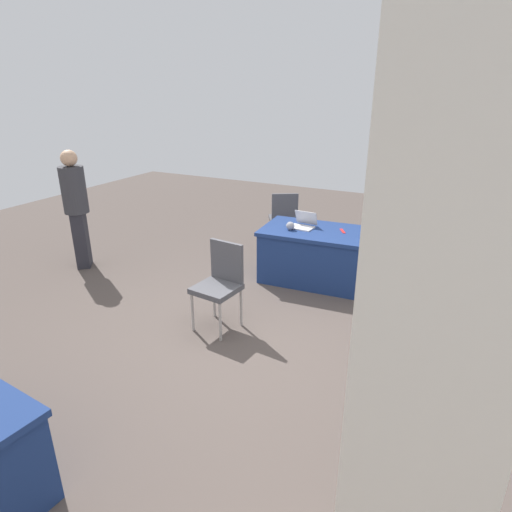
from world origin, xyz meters
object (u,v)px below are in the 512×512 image
chair_near_front (409,260)px  chair_tucked_left (284,216)px  laptop_silver (303,224)px  table_foreground (314,255)px  yarn_ball (290,226)px  scissors_red (343,231)px  person_attendee_standing (76,204)px  chair_aisle (220,280)px

chair_near_front → chair_tucked_left: (2.13, -1.10, -0.02)m
chair_near_front → laptop_silver: chair_near_front is taller
table_foreground → yarn_ball: (0.30, 0.16, 0.42)m
yarn_ball → scissors_red: (-0.64, -0.26, -0.05)m
chair_near_front → person_attendee_standing: person_attendee_standing is taller
chair_near_front → scissors_red: size_ratio=5.37×
scissors_red → chair_near_front: bearing=47.1°
scissors_red → table_foreground: bearing=-104.4°
chair_tucked_left → table_foreground: bearing=-78.4°
person_attendee_standing → table_foreground: bearing=70.6°
chair_tucked_left → chair_aisle: bearing=-112.0°
chair_near_front → laptop_silver: 1.46m
yarn_ball → table_foreground: bearing=-151.9°
chair_aisle → scissors_red: bearing=-109.3°
person_attendee_standing → scissors_red: person_attendee_standing is taller
person_attendee_standing → yarn_ball: person_attendee_standing is taller
person_attendee_standing → scissors_red: 3.76m
laptop_silver → chair_tucked_left: bearing=-50.1°
table_foreground → laptop_silver: size_ratio=4.39×
chair_aisle → chair_tucked_left: bearing=-75.2°
chair_near_front → yarn_ball: size_ratio=8.72×
chair_tucked_left → chair_aisle: chair_aisle is taller
laptop_silver → scissors_red: bearing=-168.5°
chair_near_front → chair_aisle: (1.74, 1.54, -0.00)m
table_foreground → person_attendee_standing: size_ratio=0.86×
table_foreground → laptop_silver: 0.45m
table_foreground → person_attendee_standing: person_attendee_standing is taller
yarn_ball → scissors_red: 0.69m
chair_near_front → person_attendee_standing: 4.59m
table_foreground → yarn_ball: bearing=28.1°
chair_aisle → laptop_silver: size_ratio=2.86×
chair_tucked_left → person_attendee_standing: size_ratio=0.55×
chair_aisle → yarn_ball: 1.52m
chair_tucked_left → laptop_silver: bearing=-84.6°
chair_near_front → chair_tucked_left: bearing=-104.4°
chair_tucked_left → person_attendee_standing: person_attendee_standing is taller
yarn_ball → scissors_red: bearing=-158.3°
chair_near_front → yarn_ball: chair_near_front is taller
chair_near_front → scissors_red: (0.90, -0.21, 0.17)m
chair_aisle → laptop_silver: chair_aisle is taller
chair_aisle → yarn_ball: bearing=-91.2°
chair_aisle → table_foreground: bearing=-100.4°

